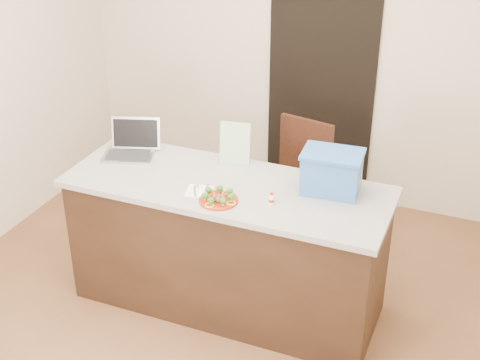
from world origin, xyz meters
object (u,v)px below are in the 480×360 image
at_px(chair, 301,176).
at_px(island, 227,245).
at_px(yogurt_bottle, 271,199).
at_px(plate, 218,200).
at_px(laptop, 132,145).
at_px(blue_box, 332,172).
at_px(napkin, 199,191).

bearing_deg(chair, island, -90.57).
distance_m(island, yogurt_bottle, 0.61).
xyz_separation_m(plate, laptop, (-0.81, 0.38, 0.05)).
xyz_separation_m(plate, chair, (0.16, 1.15, -0.37)).
distance_m(laptop, chair, 1.31).
relative_size(blue_box, chair, 0.39).
distance_m(napkin, chair, 1.19).
distance_m(island, napkin, 0.50).
bearing_deg(island, laptop, 168.27).
bearing_deg(yogurt_bottle, blue_box, 45.33).
relative_size(island, laptop, 5.27).
bearing_deg(laptop, napkin, -44.37).
distance_m(yogurt_bottle, chair, 1.14).
relative_size(island, blue_box, 5.40).
xyz_separation_m(plate, yogurt_bottle, (0.30, 0.09, 0.02)).
bearing_deg(napkin, plate, -21.31).
height_order(island, chair, chair).
relative_size(plate, blue_box, 0.62).
distance_m(napkin, blue_box, 0.82).
height_order(yogurt_bottle, blue_box, blue_box).
relative_size(island, chair, 2.10).
height_order(napkin, blue_box, blue_box).
xyz_separation_m(island, blue_box, (0.62, 0.16, 0.59)).
bearing_deg(napkin, laptop, 154.23).
bearing_deg(laptop, island, -30.33).
relative_size(yogurt_bottle, laptop, 0.19).
height_order(island, yogurt_bottle, yogurt_bottle).
bearing_deg(blue_box, napkin, -161.12).
bearing_deg(laptop, blue_box, -18.56).
bearing_deg(napkin, blue_box, 23.16).
xyz_separation_m(plate, napkin, (-0.16, 0.06, -0.01)).
bearing_deg(blue_box, laptop, 175.76).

